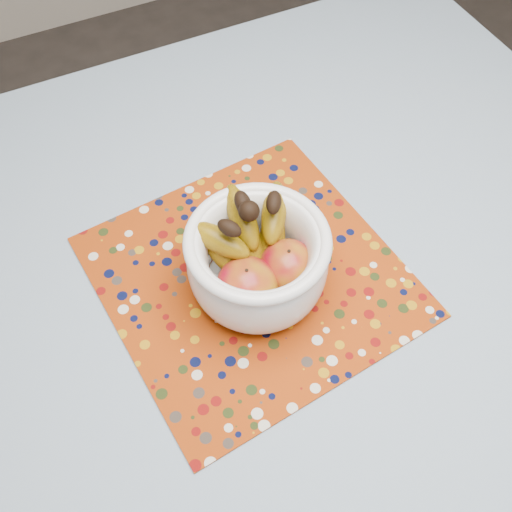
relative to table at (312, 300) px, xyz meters
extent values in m
plane|color=#2D2826|center=(0.00, 0.00, -0.67)|extent=(4.00, 4.00, 0.00)
cube|color=brown|center=(0.00, 0.00, 0.06)|extent=(1.20, 1.20, 0.04)
cylinder|color=brown|center=(-0.53, 0.53, -0.32)|extent=(0.06, 0.06, 0.71)
cylinder|color=brown|center=(0.53, 0.53, -0.32)|extent=(0.06, 0.06, 0.71)
cylinder|color=brown|center=(0.65, 0.08, -0.47)|extent=(0.03, 0.03, 0.41)
cube|color=slate|center=(0.00, 0.00, 0.08)|extent=(1.32, 1.32, 0.01)
cube|color=#913007|center=(-0.10, 0.04, 0.09)|extent=(0.49, 0.49, 0.00)
cylinder|color=white|center=(-0.10, 0.02, 0.10)|extent=(0.11, 0.11, 0.01)
cylinder|color=white|center=(-0.10, 0.02, 0.11)|extent=(0.16, 0.16, 0.01)
torus|color=white|center=(-0.10, 0.02, 0.21)|extent=(0.21, 0.21, 0.02)
ellipsoid|color=maroon|center=(-0.13, -0.01, 0.15)|extent=(0.09, 0.09, 0.08)
ellipsoid|color=maroon|center=(-0.06, 0.00, 0.15)|extent=(0.09, 0.09, 0.08)
sphere|color=black|center=(-0.09, 0.06, 0.24)|extent=(0.03, 0.03, 0.03)
camera|label=1|loc=(-0.32, -0.43, 0.90)|focal=42.00mm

